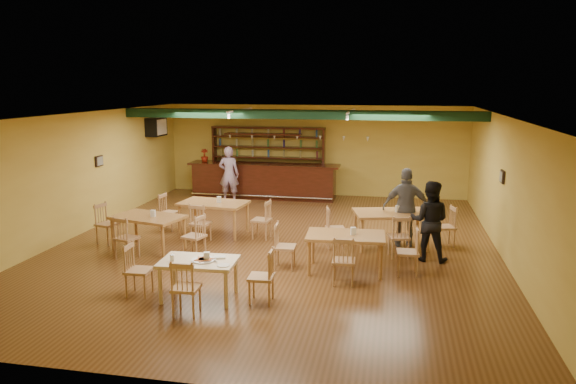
% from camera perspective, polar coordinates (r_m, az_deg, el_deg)
% --- Properties ---
extents(floor, '(12.00, 12.00, 0.00)m').
position_cam_1_polar(floor, '(12.66, -1.29, -5.61)').
color(floor, '#583619').
rests_on(floor, ground).
extents(ceiling_beam, '(10.00, 0.30, 0.25)m').
position_cam_1_polar(ceiling_beam, '(14.88, 1.02, 8.19)').
color(ceiling_beam, black).
rests_on(ceiling_beam, ceiling).
extents(track_rail_left, '(0.05, 2.50, 0.05)m').
position_cam_1_polar(track_rail_left, '(15.87, -5.08, 8.60)').
color(track_rail_left, white).
rests_on(track_rail_left, ceiling).
extents(track_rail_right, '(0.05, 2.50, 0.05)m').
position_cam_1_polar(track_rail_right, '(15.29, 6.65, 8.46)').
color(track_rail_right, white).
rests_on(track_rail_right, ceiling).
extents(ac_unit, '(0.34, 0.70, 0.48)m').
position_cam_1_polar(ac_unit, '(17.71, -13.73, 6.70)').
color(ac_unit, white).
rests_on(ac_unit, wall_left).
extents(picture_left, '(0.04, 0.34, 0.28)m').
position_cam_1_polar(picture_left, '(15.04, -19.31, 3.10)').
color(picture_left, black).
rests_on(picture_left, wall_left).
extents(picture_right, '(0.04, 0.34, 0.28)m').
position_cam_1_polar(picture_right, '(12.70, 21.68, 1.51)').
color(picture_right, black).
rests_on(picture_right, wall_right).
extents(bar_counter, '(4.95, 0.85, 1.13)m').
position_cam_1_polar(bar_counter, '(17.75, -2.56, 1.21)').
color(bar_counter, black).
rests_on(bar_counter, ground).
extents(back_bar_hutch, '(3.83, 0.40, 2.28)m').
position_cam_1_polar(back_bar_hutch, '(18.27, -2.11, 3.33)').
color(back_bar_hutch, black).
rests_on(back_bar_hutch, ground).
extents(poinsettia, '(0.31, 0.31, 0.43)m').
position_cam_1_polar(poinsettia, '(18.22, -8.80, 3.83)').
color(poinsettia, maroon).
rests_on(poinsettia, bar_counter).
extents(dining_table_a, '(1.72, 1.15, 0.81)m').
position_cam_1_polar(dining_table_a, '(13.60, -7.82, -2.73)').
color(dining_table_a, '#A3763A').
rests_on(dining_table_a, ground).
extents(dining_table_b, '(1.85, 1.37, 0.83)m').
position_cam_1_polar(dining_table_b, '(12.63, 10.77, -3.90)').
color(dining_table_b, '#A3763A').
rests_on(dining_table_b, ground).
extents(dining_table_c, '(1.74, 1.28, 0.78)m').
position_cam_1_polar(dining_table_c, '(12.63, -14.48, -4.18)').
color(dining_table_c, '#A3763A').
rests_on(dining_table_c, ground).
extents(dining_table_d, '(1.58, 1.00, 0.77)m').
position_cam_1_polar(dining_table_d, '(10.89, 6.06, -6.41)').
color(dining_table_d, '#A3763A').
rests_on(dining_table_d, ground).
extents(near_table, '(1.34, 0.90, 0.70)m').
position_cam_1_polar(near_table, '(9.66, -9.36, -9.08)').
color(near_table, beige).
rests_on(near_table, ground).
extents(pizza_tray, '(0.42, 0.42, 0.01)m').
position_cam_1_polar(pizza_tray, '(9.51, -8.90, -7.11)').
color(pizza_tray, silver).
rests_on(pizza_tray, near_table).
extents(parmesan_shaker, '(0.08, 0.08, 0.11)m').
position_cam_1_polar(parmesan_shaker, '(9.55, -12.12, -6.83)').
color(parmesan_shaker, '#EAE5C6').
rests_on(parmesan_shaker, near_table).
extents(napkin_stack, '(0.23, 0.20, 0.03)m').
position_cam_1_polar(napkin_stack, '(9.60, -7.20, -6.83)').
color(napkin_stack, white).
rests_on(napkin_stack, near_table).
extents(pizza_server, '(0.29, 0.29, 0.00)m').
position_cam_1_polar(pizza_server, '(9.50, -8.01, -7.03)').
color(pizza_server, silver).
rests_on(pizza_server, pizza_tray).
extents(side_plate, '(0.23, 0.23, 0.01)m').
position_cam_1_polar(side_plate, '(9.21, -6.82, -7.68)').
color(side_plate, white).
rests_on(side_plate, near_table).
extents(patron_bar, '(0.68, 0.48, 1.77)m').
position_cam_1_polar(patron_bar, '(17.16, -6.25, 1.88)').
color(patron_bar, '#764595').
rests_on(patron_bar, ground).
extents(patron_right_a, '(0.92, 0.77, 1.71)m').
position_cam_1_polar(patron_right_a, '(11.77, 14.70, -2.97)').
color(patron_right_a, black).
rests_on(patron_right_a, ground).
extents(patron_right_b, '(1.09, 0.51, 1.82)m').
position_cam_1_polar(patron_right_b, '(12.65, 12.37, -1.62)').
color(patron_right_b, slate).
rests_on(patron_right_b, ground).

